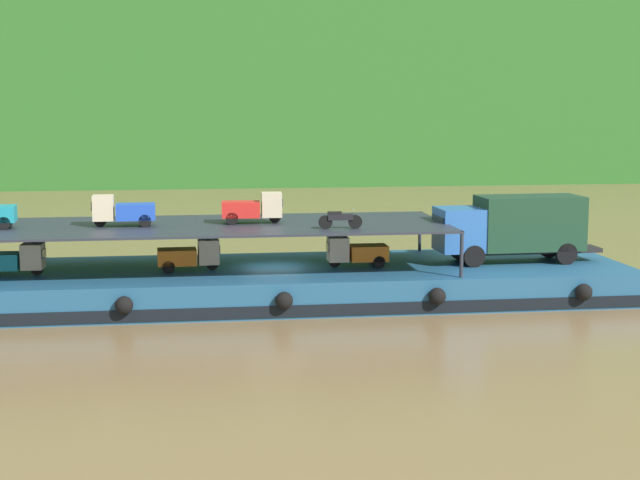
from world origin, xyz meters
The scene contains 10 objects.
ground_plane centered at (0.00, 0.00, 0.00)m, with size 400.00×400.00×0.00m, color brown.
cargo_barge centered at (0.00, -0.03, 0.75)m, with size 32.34×8.98×1.50m.
covered_lorry centered at (11.19, -0.19, 3.19)m, with size 7.90×2.44×3.10m.
cargo_rack centered at (-3.80, 0.00, 3.44)m, with size 23.14×7.59×2.00m.
mini_truck_lower_stern centered at (-11.37, -0.56, 2.19)m, with size 2.79×1.30×1.38m.
mini_truck_lower_aft centered at (-3.80, -0.36, 2.19)m, with size 2.78×1.28×1.38m.
mini_truck_lower_mid centered at (3.71, -0.42, 2.19)m, with size 2.75×1.21×1.38m.
mini_truck_upper_mid centered at (-6.70, -0.03, 4.19)m, with size 2.77×1.24×1.38m.
mini_truck_upper_fore centered at (-0.91, 0.26, 4.19)m, with size 2.78×1.27×1.38m.
motorcycle_upper_port centered at (2.66, -2.28, 3.93)m, with size 1.90×0.55×0.87m.
Camera 1 is at (-3.92, -43.10, 8.97)m, focal length 54.16 mm.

